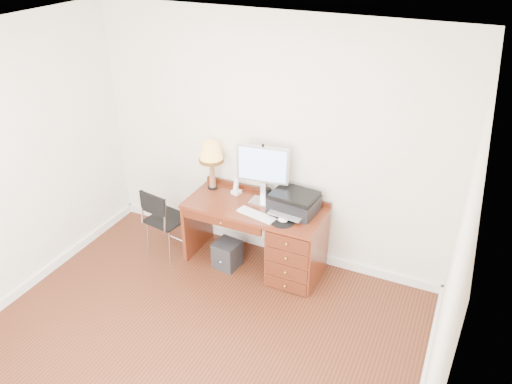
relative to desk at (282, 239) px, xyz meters
The scene contains 12 objects.
ground 1.50m from the desk, 102.93° to the right, with size 4.00×4.00×0.00m, color #3C190D.
room_shell 0.91m from the desk, 112.63° to the right, with size 4.00×4.00×4.00m.
desk is the anchor object (origin of this frame).
monitor 0.81m from the desk, 155.77° to the left, with size 0.56×0.21×0.64m.
keyboard 0.45m from the desk, 142.99° to the right, with size 0.43×0.12×0.02m, color white.
mouse_pad 0.40m from the desk, 69.41° to the right, with size 0.24×0.24×0.05m.
printer 0.46m from the desk, 41.98° to the left, with size 0.51×0.41×0.21m.
leg_lamp 1.20m from the desk, behind, with size 0.28×0.28×0.56m.
phone 0.75m from the desk, 165.77° to the left, with size 0.11×0.11×0.19m.
pen_cup 0.53m from the desk, 141.44° to the left, with size 0.09×0.09×0.11m, color black.
chair 1.35m from the desk, 167.86° to the right, with size 0.46×0.46×0.85m.
equipment_box 0.66m from the desk, 163.13° to the right, with size 0.26×0.26×0.31m, color black.
Camera 1 is at (1.93, -2.74, 3.46)m, focal length 35.00 mm.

